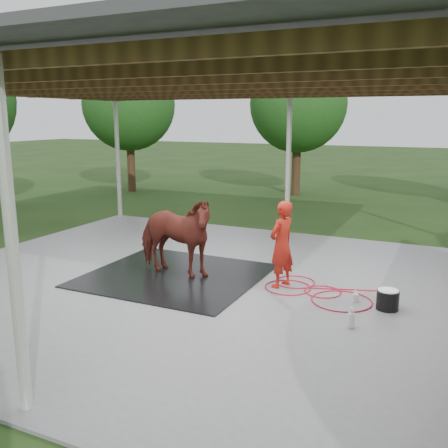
% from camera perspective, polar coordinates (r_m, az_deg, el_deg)
% --- Properties ---
extents(ground, '(100.00, 100.00, 0.00)m').
position_cam_1_polar(ground, '(9.93, -1.43, -7.17)').
color(ground, '#1E3814').
extents(concrete_slab, '(12.00, 10.00, 0.05)m').
position_cam_1_polar(concrete_slab, '(9.92, -1.44, -7.03)').
color(concrete_slab, slate).
rests_on(concrete_slab, ground).
extents(pavilion_structure, '(12.60, 10.60, 4.05)m').
position_cam_1_polar(pavilion_structure, '(9.39, -1.57, 16.31)').
color(pavilion_structure, beige).
rests_on(pavilion_structure, ground).
extents(tree_belt, '(28.00, 28.00, 5.80)m').
position_cam_1_polar(tree_belt, '(10.07, 2.40, 15.01)').
color(tree_belt, '#382314').
rests_on(tree_belt, ground).
extents(rubber_mat, '(3.45, 3.24, 0.03)m').
position_cam_1_polar(rubber_mat, '(10.46, -5.65, -5.84)').
color(rubber_mat, black).
rests_on(rubber_mat, concrete_slab).
extents(horse, '(2.04, 1.06, 1.66)m').
position_cam_1_polar(horse, '(10.23, -5.75, -1.34)').
color(horse, maroon).
rests_on(horse, rubber_mat).
extents(handler, '(0.59, 0.71, 1.69)m').
position_cam_1_polar(handler, '(9.62, 6.61, -2.33)').
color(handler, red).
rests_on(handler, concrete_slab).
extents(wash_bucket, '(0.38, 0.38, 0.35)m').
position_cam_1_polar(wash_bucket, '(9.07, 18.20, -8.18)').
color(wash_bucket, black).
rests_on(wash_bucket, concrete_slab).
extents(soap_bottle_a, '(0.18, 0.18, 0.33)m').
position_cam_1_polar(soap_bottle_a, '(8.16, 14.33, -10.35)').
color(soap_bottle_a, silver).
rests_on(soap_bottle_a, concrete_slab).
extents(soap_bottle_b, '(0.13, 0.13, 0.21)m').
position_cam_1_polar(soap_bottle_b, '(9.28, 14.76, -7.96)').
color(soap_bottle_b, '#338CD8').
rests_on(soap_bottle_b, concrete_slab).
extents(hose_coil, '(2.09, 1.59, 0.02)m').
position_cam_1_polar(hose_coil, '(9.62, 10.31, -7.62)').
color(hose_coil, '#B10C22').
rests_on(hose_coil, concrete_slab).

